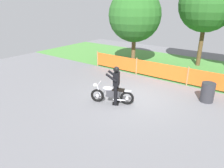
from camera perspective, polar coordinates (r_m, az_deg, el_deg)
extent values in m
cube|color=slate|center=(9.86, 6.01, -3.48)|extent=(24.00, 24.00, 0.02)
cube|color=#4C8C3D|center=(15.18, 18.04, 4.62)|extent=(24.00, 6.55, 0.01)
cylinder|color=#997547|center=(14.46, -3.99, 6.97)|extent=(0.08, 0.08, 1.05)
cylinder|color=#997547|center=(12.74, 6.76, 4.87)|extent=(0.08, 0.08, 1.05)
cylinder|color=#997547|center=(11.60, 20.10, 2.01)|extent=(0.08, 0.08, 1.05)
cube|color=orange|center=(13.53, 1.05, 6.10)|extent=(3.02, 0.02, 0.85)
cube|color=orange|center=(12.08, 13.13, 3.62)|extent=(3.02, 0.02, 0.85)
cube|color=orange|center=(11.30, 27.56, 0.45)|extent=(3.02, 0.02, 0.85)
cylinder|color=brown|center=(14.82, 5.93, 9.42)|extent=(0.28, 0.28, 2.14)
sphere|color=#286023|center=(14.52, 6.29, 18.32)|extent=(3.51, 3.51, 3.51)
cylinder|color=brown|center=(15.61, 23.21, 9.73)|extent=(0.28, 0.28, 2.82)
sphere|color=#286023|center=(15.38, 24.73, 19.42)|extent=(3.56, 3.56, 3.56)
torus|color=black|center=(9.21, -4.04, -3.16)|extent=(0.59, 0.35, 0.60)
cylinder|color=silver|center=(9.21, -4.04, -3.16)|extent=(0.14, 0.11, 0.13)
torus|color=black|center=(8.97, 4.15, -3.87)|extent=(0.59, 0.35, 0.60)
cylinder|color=silver|center=(8.97, 4.15, -3.87)|extent=(0.14, 0.11, 0.13)
cube|color=#38383D|center=(8.98, 0.30, -2.56)|extent=(0.61, 0.44, 0.30)
ellipsoid|color=#B7B7C1|center=(8.94, -1.07, -1.23)|extent=(0.54, 0.41, 0.21)
cube|color=black|center=(8.87, 1.79, -1.63)|extent=(0.57, 0.41, 0.09)
cube|color=silver|center=(8.83, 4.21, -1.93)|extent=(0.37, 0.28, 0.04)
cylinder|color=silver|center=(9.08, -3.74, -1.62)|extent=(0.22, 0.14, 0.54)
sphere|color=white|center=(9.04, -4.69, -0.28)|extent=(0.23, 0.23, 0.17)
cylinder|color=silver|center=(8.95, -3.55, 0.25)|extent=(0.27, 0.53, 0.03)
cylinder|color=silver|center=(8.92, 1.91, -4.40)|extent=(0.50, 0.28, 0.07)
cylinder|color=black|center=(8.83, 0.99, -3.30)|extent=(0.20, 0.20, 0.86)
cube|color=black|center=(9.00, 0.98, -5.44)|extent=(0.28, 0.21, 0.12)
cylinder|color=black|center=(9.12, 1.37, -2.48)|extent=(0.20, 0.20, 0.86)
cube|color=black|center=(9.28, 1.35, -4.56)|extent=(0.28, 0.21, 0.12)
cube|color=black|center=(8.71, 1.22, 1.38)|extent=(0.37, 0.43, 0.56)
cylinder|color=black|center=(8.50, -0.24, 1.74)|extent=(0.48, 0.29, 0.38)
cylinder|color=black|center=(8.90, 0.34, 2.68)|extent=(0.48, 0.29, 0.38)
sphere|color=black|center=(8.57, 1.24, 4.05)|extent=(0.33, 0.33, 0.25)
cube|color=black|center=(8.59, 0.58, 4.09)|extent=(0.10, 0.18, 0.08)
cylinder|color=#2D2D33|center=(10.09, 24.82, -2.09)|extent=(0.58, 0.58, 0.88)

